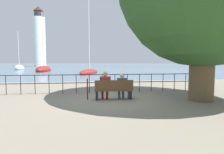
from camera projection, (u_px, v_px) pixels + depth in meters
name	position (u px, v px, depth m)	size (l,w,h in m)	color
ground_plane	(114.00, 99.00, 8.03)	(1000.00, 1000.00, 0.00)	gray
harbor_water	(88.00, 65.00, 164.27)	(600.00, 300.00, 0.01)	slate
park_bench	(114.00, 90.00, 7.93)	(1.74, 0.45, 0.90)	brown
seated_person_left	(105.00, 84.00, 7.93)	(0.48, 0.35, 1.28)	maroon
seated_person_right	(122.00, 85.00, 8.04)	(0.42, 0.35, 1.22)	navy
promenade_railing	(109.00, 80.00, 9.81)	(12.23, 0.04, 1.05)	black
closed_umbrella	(87.00, 87.00, 7.90)	(0.09, 0.09, 1.01)	maroon
sailboat_0	(89.00, 72.00, 28.14)	(4.15, 8.32, 12.72)	maroon
sailboat_1	(44.00, 70.00, 35.21)	(2.62, 7.55, 12.31)	maroon
sailboat_2	(19.00, 68.00, 43.93)	(3.83, 5.97, 10.12)	white
harbor_lighthouse	(39.00, 39.00, 81.11)	(5.45, 5.45, 27.75)	white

